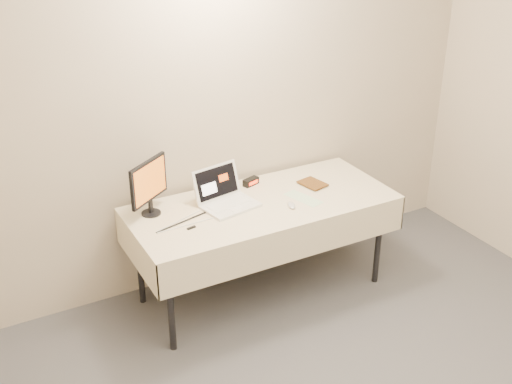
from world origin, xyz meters
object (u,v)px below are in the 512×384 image
monitor (149,184)px  laptop (225,196)px  table (262,210)px  book (306,176)px

monitor → laptop: bearing=-47.3°
table → monitor: monitor is taller
book → monitor: bearing=160.7°
monitor → book: (1.12, -0.15, -0.13)m
monitor → table: bearing=-51.3°
table → book: size_ratio=9.51×
monitor → book: monitor is taller
table → monitor: 0.82m
laptop → book: laptop is taller
monitor → book: size_ratio=1.96×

